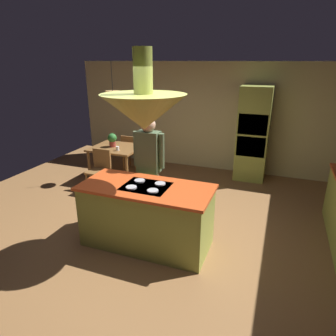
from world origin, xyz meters
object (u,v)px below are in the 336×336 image
at_px(chair_by_back_wall, 131,150).
at_px(potted_plant_on_table, 112,139).
at_px(oven_tower, 253,134).
at_px(person_at_island, 149,163).
at_px(chair_facing_island, 100,168).
at_px(kitchen_island, 147,215).
at_px(dining_table, 116,151).
at_px(cup_on_table, 118,148).

relative_size(chair_by_back_wall, potted_plant_on_table, 2.90).
bearing_deg(oven_tower, person_at_island, -118.26).
bearing_deg(oven_tower, chair_facing_island, -146.91).
distance_m(kitchen_island, chair_facing_island, 2.21).
height_order(oven_tower, person_at_island, oven_tower).
bearing_deg(dining_table, person_at_island, -44.32).
height_order(chair_by_back_wall, potted_plant_on_table, potted_plant_on_table).
distance_m(kitchen_island, oven_tower, 3.47).
height_order(kitchen_island, dining_table, kitchen_island).
height_order(kitchen_island, person_at_island, person_at_island).
bearing_deg(potted_plant_on_table, chair_facing_island, -82.91).
distance_m(chair_facing_island, potted_plant_on_table, 0.80).
bearing_deg(chair_by_back_wall, kitchen_island, 121.43).
distance_m(dining_table, potted_plant_on_table, 0.28).
distance_m(kitchen_island, cup_on_table, 2.44).
xyz_separation_m(chair_facing_island, potted_plant_on_table, (-0.08, 0.68, 0.42)).
distance_m(oven_tower, potted_plant_on_table, 3.11).
height_order(kitchen_island, potted_plant_on_table, potted_plant_on_table).
bearing_deg(oven_tower, chair_by_back_wall, -170.64).
relative_size(oven_tower, chair_facing_island, 2.38).
distance_m(potted_plant_on_table, cup_on_table, 0.36).
distance_m(person_at_island, cup_on_table, 1.73).
bearing_deg(person_at_island, potted_plant_on_table, 137.37).
relative_size(kitchen_island, chair_facing_island, 2.14).
distance_m(kitchen_island, chair_by_back_wall, 3.26).
distance_m(person_at_island, potted_plant_on_table, 2.06).
relative_size(person_at_island, cup_on_table, 19.40).
height_order(person_at_island, cup_on_table, person_at_island).
xyz_separation_m(chair_facing_island, chair_by_back_wall, (0.00, 1.36, 0.00)).
height_order(oven_tower, cup_on_table, oven_tower).
relative_size(potted_plant_on_table, cup_on_table, 3.33).
xyz_separation_m(oven_tower, dining_table, (-2.80, -1.14, -0.37)).
xyz_separation_m(dining_table, potted_plant_on_table, (-0.08, -0.00, 0.27)).
height_order(chair_facing_island, potted_plant_on_table, potted_plant_on_table).
height_order(person_at_island, potted_plant_on_table, person_at_island).
relative_size(chair_facing_island, cup_on_table, 9.67).
bearing_deg(person_at_island, dining_table, 135.68).
bearing_deg(cup_on_table, person_at_island, -42.83).
height_order(chair_by_back_wall, cup_on_table, chair_by_back_wall).
relative_size(kitchen_island, potted_plant_on_table, 6.21).
relative_size(dining_table, chair_by_back_wall, 1.21).
xyz_separation_m(kitchen_island, cup_on_table, (-1.53, 1.87, 0.34)).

